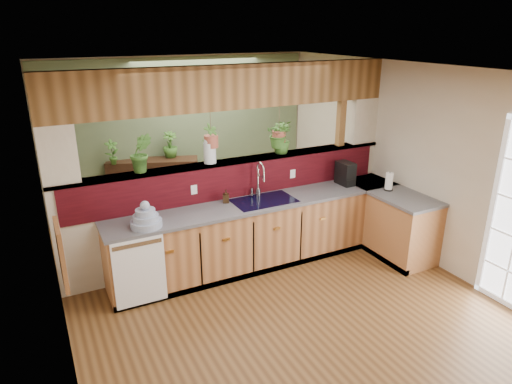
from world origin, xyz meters
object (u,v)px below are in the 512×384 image
coffee_maker (346,174)px  shelving_console (155,188)px  faucet (259,178)px  soap_dispenser (226,196)px  paper_towel (389,182)px  dish_stack (146,219)px  glass_jar (210,149)px

coffee_maker → shelving_console: size_ratio=0.22×
coffee_maker → shelving_console: coffee_maker is taller
faucet → soap_dispenser: faucet is taller
coffee_maker → paper_towel: 0.61m
coffee_maker → soap_dispenser: bearing=175.5°
paper_towel → shelving_console: 3.77m
faucet → soap_dispenser: bearing=179.5°
coffee_maker → faucet: bearing=174.5°
dish_stack → paper_towel: 3.31m
soap_dispenser → glass_jar: bearing=118.3°
dish_stack → paper_towel: size_ratio=1.34×
shelving_console → dish_stack: bearing=-86.0°
dish_stack → glass_jar: 1.24m
faucet → shelving_console: size_ratio=0.33×
faucet → coffee_maker: faucet is taller
coffee_maker → glass_jar: glass_jar is taller
faucet → soap_dispenser: (-0.48, 0.00, -0.18)m
dish_stack → coffee_maker: size_ratio=1.09×
dish_stack → paper_towel: dish_stack is taller
dish_stack → glass_jar: bearing=26.9°
paper_towel → shelving_console: bearing=133.9°
glass_jar → shelving_console: glass_jar is taller
dish_stack → coffee_maker: coffee_maker is taller
dish_stack → soap_dispenser: dish_stack is taller
paper_towel → shelving_console: paper_towel is taller
glass_jar → shelving_console: size_ratio=0.24×
paper_towel → faucet: bearing=161.5°
dish_stack → shelving_console: 2.55m
faucet → dish_stack: size_ratio=1.37×
dish_stack → coffee_maker: (2.91, 0.17, 0.05)m
shelving_console → faucet: bearing=-47.2°
faucet → dish_stack: (-1.58, -0.28, -0.16)m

